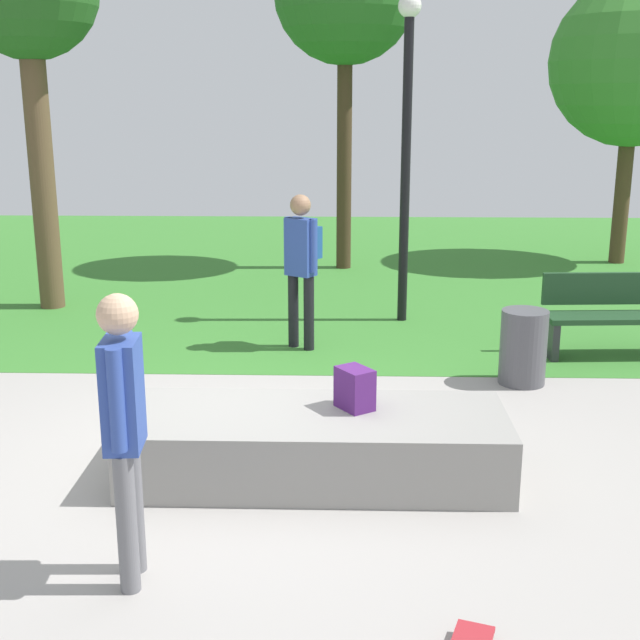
# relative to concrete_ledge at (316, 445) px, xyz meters

# --- Properties ---
(ground_plane) EXTENTS (28.00, 28.00, 0.00)m
(ground_plane) POSITION_rel_concrete_ledge_xyz_m (-0.69, 0.31, -0.25)
(ground_plane) COLOR #9E9993
(grass_lawn) EXTENTS (26.60, 11.92, 0.01)m
(grass_lawn) POSITION_rel_concrete_ledge_xyz_m (-0.69, 8.35, -0.25)
(grass_lawn) COLOR #387A2D
(grass_lawn) RESTS_ON ground_plane
(concrete_ledge) EXTENTS (2.87, 1.08, 0.51)m
(concrete_ledge) POSITION_rel_concrete_ledge_xyz_m (0.00, 0.00, 0.00)
(concrete_ledge) COLOR gray
(concrete_ledge) RESTS_ON ground_plane
(backpack_on_ledge) EXTENTS (0.32, 0.34, 0.32)m
(backpack_on_ledge) POSITION_rel_concrete_ledge_xyz_m (0.29, 0.12, 0.41)
(backpack_on_ledge) COLOR #4C1E66
(backpack_on_ledge) RESTS_ON concrete_ledge
(skater_performing_trick) EXTENTS (0.23, 0.43, 1.76)m
(skater_performing_trick) POSITION_rel_concrete_ledge_xyz_m (-1.05, -1.45, 0.78)
(skater_performing_trick) COLOR slate
(skater_performing_trick) RESTS_ON ground_plane
(park_bench_near_path) EXTENTS (1.63, 0.57, 0.91)m
(park_bench_near_path) POSITION_rel_concrete_ledge_xyz_m (3.23, 3.22, 0.23)
(park_bench_near_path) COLOR #1E4223
(park_bench_near_path) RESTS_ON ground_plane
(tree_tall_oak) EXTENTS (2.77, 2.77, 4.74)m
(tree_tall_oak) POSITION_rel_concrete_ledge_xyz_m (4.96, 8.69, 3.09)
(tree_tall_oak) COLOR #4C3823
(tree_tall_oak) RESTS_ON grass_lawn
(lamp_post) EXTENTS (0.28, 0.28, 3.98)m
(lamp_post) POSITION_rel_concrete_ledge_xyz_m (0.96, 4.67, 2.18)
(lamp_post) COLOR black
(lamp_post) RESTS_ON ground_plane
(trash_bin) EXTENTS (0.47, 0.47, 0.76)m
(trash_bin) POSITION_rel_concrete_ledge_xyz_m (2.01, 2.22, 0.12)
(trash_bin) COLOR #4C4C51
(trash_bin) RESTS_ON ground_plane
(pedestrian_with_backpack) EXTENTS (0.43, 0.44, 1.77)m
(pedestrian_with_backpack) POSITION_rel_concrete_ledge_xyz_m (-0.27, 3.39, 0.81)
(pedestrian_with_backpack) COLOR black
(pedestrian_with_backpack) RESTS_ON ground_plane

